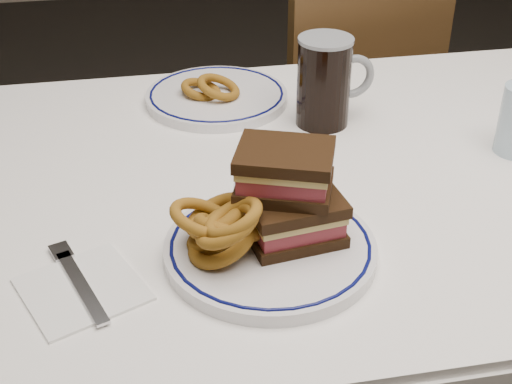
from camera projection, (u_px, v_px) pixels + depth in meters
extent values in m
cube|color=white|center=(381.00, 172.00, 1.14)|extent=(1.26, 0.86, 0.03)
cylinder|color=#442F16|center=(73.00, 269.00, 1.54)|extent=(0.06, 0.06, 0.71)
cube|color=white|center=(311.00, 107.00, 1.54)|extent=(1.26, 0.01, 0.17)
cube|color=#442F16|center=(326.00, 106.00, 2.00)|extent=(0.53, 0.53, 0.04)
cylinder|color=#442F16|center=(344.00, 139.00, 2.34)|extent=(0.04, 0.04, 0.43)
cylinder|color=#442F16|center=(412.00, 195.00, 2.04)|extent=(0.04, 0.04, 0.43)
cylinder|color=#442F16|center=(239.00, 163.00, 2.20)|extent=(0.04, 0.04, 0.43)
cylinder|color=#442F16|center=(294.00, 227.00, 1.91)|extent=(0.04, 0.04, 0.43)
cube|color=#442F16|center=(373.00, 39.00, 1.70)|extent=(0.44, 0.14, 0.48)
cylinder|color=white|center=(270.00, 250.00, 0.92)|extent=(0.28, 0.28, 0.02)
torus|color=#0A0E4E|center=(270.00, 244.00, 0.92)|extent=(0.26, 0.26, 0.01)
cube|color=black|center=(293.00, 232.00, 0.93)|extent=(0.13, 0.11, 0.02)
cube|color=maroon|center=(294.00, 220.00, 0.92)|extent=(0.12, 0.10, 0.02)
cube|color=tan|center=(294.00, 211.00, 0.91)|extent=(0.12, 0.10, 0.01)
cube|color=black|center=(294.00, 202.00, 0.90)|extent=(0.13, 0.11, 0.02)
cube|color=black|center=(284.00, 186.00, 0.90)|extent=(0.14, 0.13, 0.02)
cube|color=maroon|center=(285.00, 174.00, 0.89)|extent=(0.13, 0.12, 0.02)
cube|color=tan|center=(285.00, 164.00, 0.89)|extent=(0.14, 0.12, 0.01)
cube|color=black|center=(285.00, 155.00, 0.88)|extent=(0.14, 0.13, 0.02)
torus|color=brown|center=(215.00, 236.00, 0.91)|extent=(0.08, 0.08, 0.06)
torus|color=brown|center=(222.00, 241.00, 0.89)|extent=(0.09, 0.09, 0.06)
torus|color=brown|center=(229.00, 227.00, 0.90)|extent=(0.10, 0.09, 0.08)
torus|color=brown|center=(216.00, 216.00, 0.90)|extent=(0.09, 0.09, 0.06)
torus|color=brown|center=(204.00, 218.00, 0.88)|extent=(0.09, 0.09, 0.05)
torus|color=brown|center=(227.00, 225.00, 0.86)|extent=(0.09, 0.09, 0.06)
torus|color=brown|center=(233.00, 218.00, 0.85)|extent=(0.08, 0.08, 0.06)
cylinder|color=silver|center=(252.00, 194.00, 0.99)|extent=(0.05, 0.05, 0.03)
cylinder|color=#930207|center=(252.00, 188.00, 0.99)|extent=(0.04, 0.04, 0.01)
cylinder|color=black|center=(324.00, 83.00, 1.21)|extent=(0.09, 0.09, 0.15)
cylinder|color=gray|center=(326.00, 40.00, 1.17)|extent=(0.09, 0.09, 0.01)
torus|color=gray|center=(353.00, 77.00, 1.22)|extent=(0.08, 0.02, 0.08)
cylinder|color=white|center=(217.00, 97.00, 1.32)|extent=(0.26, 0.26, 0.02)
torus|color=#0A0E4E|center=(217.00, 93.00, 1.32)|extent=(0.25, 0.25, 0.00)
torus|color=brown|center=(201.00, 90.00, 1.31)|extent=(0.08, 0.08, 0.04)
torus|color=brown|center=(218.00, 87.00, 1.29)|extent=(0.09, 0.08, 0.05)
cube|color=white|center=(82.00, 289.00, 0.87)|extent=(0.18, 0.18, 0.00)
cube|color=silver|center=(82.00, 287.00, 0.86)|extent=(0.07, 0.15, 0.00)
cube|color=silver|center=(61.00, 251.00, 0.92)|extent=(0.04, 0.04, 0.00)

